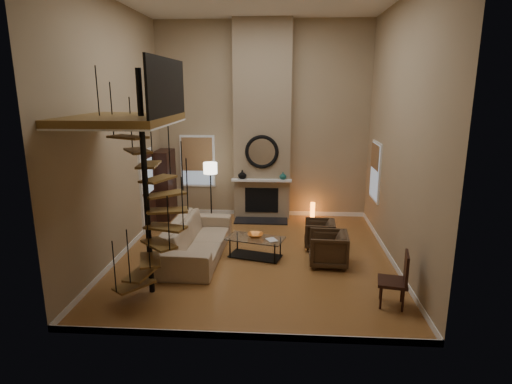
# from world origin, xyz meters

# --- Properties ---
(ground) EXTENTS (6.00, 6.50, 0.01)m
(ground) POSITION_xyz_m (0.00, 0.00, -0.01)
(ground) COLOR #AF7338
(ground) RESTS_ON ground
(back_wall) EXTENTS (6.00, 0.02, 5.50)m
(back_wall) POSITION_xyz_m (0.00, 3.25, 2.75)
(back_wall) COLOR #9F8866
(back_wall) RESTS_ON ground
(front_wall) EXTENTS (6.00, 0.02, 5.50)m
(front_wall) POSITION_xyz_m (0.00, -3.25, 2.75)
(front_wall) COLOR #9F8866
(front_wall) RESTS_ON ground
(left_wall) EXTENTS (0.02, 6.50, 5.50)m
(left_wall) POSITION_xyz_m (-3.00, 0.00, 2.75)
(left_wall) COLOR #9F8866
(left_wall) RESTS_ON ground
(right_wall) EXTENTS (0.02, 6.50, 5.50)m
(right_wall) POSITION_xyz_m (3.00, 0.00, 2.75)
(right_wall) COLOR #9F8866
(right_wall) RESTS_ON ground
(baseboard_back) EXTENTS (6.00, 0.02, 0.12)m
(baseboard_back) POSITION_xyz_m (0.00, 3.24, 0.06)
(baseboard_back) COLOR white
(baseboard_back) RESTS_ON ground
(baseboard_front) EXTENTS (6.00, 0.02, 0.12)m
(baseboard_front) POSITION_xyz_m (0.00, -3.24, 0.06)
(baseboard_front) COLOR white
(baseboard_front) RESTS_ON ground
(baseboard_left) EXTENTS (0.02, 6.50, 0.12)m
(baseboard_left) POSITION_xyz_m (-2.99, 0.00, 0.06)
(baseboard_left) COLOR white
(baseboard_left) RESTS_ON ground
(baseboard_right) EXTENTS (0.02, 6.50, 0.12)m
(baseboard_right) POSITION_xyz_m (2.99, 0.00, 0.06)
(baseboard_right) COLOR white
(baseboard_right) RESTS_ON ground
(chimney_breast) EXTENTS (1.60, 0.38, 5.50)m
(chimney_breast) POSITION_xyz_m (0.00, 3.06, 2.75)
(chimney_breast) COLOR #8C775B
(chimney_breast) RESTS_ON ground
(hearth) EXTENTS (1.50, 0.60, 0.04)m
(hearth) POSITION_xyz_m (0.00, 2.57, 0.02)
(hearth) COLOR black
(hearth) RESTS_ON ground
(firebox) EXTENTS (0.95, 0.02, 0.72)m
(firebox) POSITION_xyz_m (0.00, 2.86, 0.55)
(firebox) COLOR black
(firebox) RESTS_ON chimney_breast
(mantel) EXTENTS (1.70, 0.18, 0.06)m
(mantel) POSITION_xyz_m (0.00, 2.78, 1.15)
(mantel) COLOR white
(mantel) RESTS_ON chimney_breast
(mirror_frame) EXTENTS (0.94, 0.10, 0.94)m
(mirror_frame) POSITION_xyz_m (0.00, 2.84, 1.95)
(mirror_frame) COLOR black
(mirror_frame) RESTS_ON chimney_breast
(mirror_disc) EXTENTS (0.80, 0.01, 0.80)m
(mirror_disc) POSITION_xyz_m (0.00, 2.85, 1.95)
(mirror_disc) COLOR white
(mirror_disc) RESTS_ON chimney_breast
(vase_left) EXTENTS (0.24, 0.24, 0.25)m
(vase_left) POSITION_xyz_m (-0.55, 2.82, 1.30)
(vase_left) COLOR black
(vase_left) RESTS_ON mantel
(vase_right) EXTENTS (0.20, 0.20, 0.21)m
(vase_right) POSITION_xyz_m (0.60, 2.82, 1.28)
(vase_right) COLOR #17524B
(vase_right) RESTS_ON mantel
(window_back) EXTENTS (1.02, 0.06, 1.52)m
(window_back) POSITION_xyz_m (-1.90, 3.22, 1.62)
(window_back) COLOR white
(window_back) RESTS_ON back_wall
(window_right) EXTENTS (0.06, 1.02, 1.52)m
(window_right) POSITION_xyz_m (2.97, 2.00, 1.63)
(window_right) COLOR white
(window_right) RESTS_ON right_wall
(entry_door) EXTENTS (0.10, 1.05, 2.16)m
(entry_door) POSITION_xyz_m (-2.95, 1.80, 1.05)
(entry_door) COLOR white
(entry_door) RESTS_ON ground
(loft) EXTENTS (1.70, 2.20, 1.09)m
(loft) POSITION_xyz_m (-2.04, -1.80, 3.24)
(loft) COLOR brown
(loft) RESTS_ON left_wall
(spiral_stair) EXTENTS (1.47, 1.47, 4.06)m
(spiral_stair) POSITION_xyz_m (-1.78, -1.79, 1.78)
(spiral_stair) COLOR black
(spiral_stair) RESTS_ON ground
(hutch) EXTENTS (0.43, 0.91, 2.04)m
(hutch) POSITION_xyz_m (-2.78, 2.80, 0.95)
(hutch) COLOR black
(hutch) RESTS_ON ground
(sofa) EXTENTS (1.21, 2.92, 0.84)m
(sofa) POSITION_xyz_m (-1.31, -0.00, 0.40)
(sofa) COLOR tan
(sofa) RESTS_ON ground
(armchair_near) EXTENTS (0.75, 0.73, 0.65)m
(armchair_near) POSITION_xyz_m (1.55, 0.62, 0.35)
(armchair_near) COLOR #422F1E
(armchair_near) RESTS_ON ground
(armchair_far) EXTENTS (0.85, 0.83, 0.74)m
(armchair_far) POSITION_xyz_m (1.67, -0.33, 0.35)
(armchair_far) COLOR #422F1E
(armchair_far) RESTS_ON ground
(coffee_table) EXTENTS (1.37, 0.93, 0.46)m
(coffee_table) POSITION_xyz_m (0.01, -0.02, 0.28)
(coffee_table) COLOR silver
(coffee_table) RESTS_ON ground
(bowl) EXTENTS (0.35, 0.35, 0.09)m
(bowl) POSITION_xyz_m (0.01, 0.03, 0.50)
(bowl) COLOR orange
(bowl) RESTS_ON coffee_table
(book) EXTENTS (0.30, 0.33, 0.03)m
(book) POSITION_xyz_m (0.36, -0.17, 0.46)
(book) COLOR gray
(book) RESTS_ON coffee_table
(floor_lamp) EXTENTS (0.38, 0.38, 1.70)m
(floor_lamp) POSITION_xyz_m (-1.39, 2.43, 1.41)
(floor_lamp) COLOR black
(floor_lamp) RESTS_ON ground
(accent_lamp) EXTENTS (0.13, 0.13, 0.47)m
(accent_lamp) POSITION_xyz_m (1.47, 2.92, 0.25)
(accent_lamp) COLOR orange
(accent_lamp) RESTS_ON ground
(side_chair) EXTENTS (0.58, 0.58, 1.01)m
(side_chair) POSITION_xyz_m (2.61, -2.05, 0.53)
(side_chair) COLOR black
(side_chair) RESTS_ON ground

